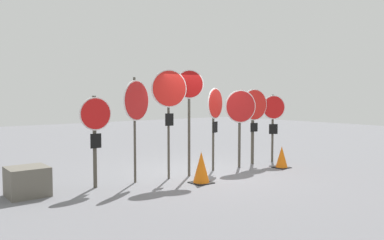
% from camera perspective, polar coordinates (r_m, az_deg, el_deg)
% --- Properties ---
extents(ground_plane, '(40.00, 40.00, 0.00)m').
position_cam_1_polar(ground_plane, '(9.74, 1.73, -8.09)').
color(ground_plane, slate).
extents(stop_sign_0, '(0.72, 0.14, 1.99)m').
position_cam_1_polar(stop_sign_0, '(8.24, -14.52, -0.74)').
color(stop_sign_0, '#474238').
rests_on(stop_sign_0, ground).
extents(stop_sign_1, '(0.85, 0.39, 2.41)m').
position_cam_1_polar(stop_sign_1, '(8.55, -8.48, 2.21)').
color(stop_sign_1, '#474238').
rests_on(stop_sign_1, ground).
extents(stop_sign_2, '(0.88, 0.23, 2.61)m').
position_cam_1_polar(stop_sign_2, '(8.85, -3.49, 3.59)').
color(stop_sign_2, '#474238').
rests_on(stop_sign_2, ground).
extents(stop_sign_3, '(0.64, 0.35, 2.63)m').
position_cam_1_polar(stop_sign_3, '(9.14, -0.40, 3.39)').
color(stop_sign_3, '#474238').
rests_on(stop_sign_3, ground).
extents(stop_sign_4, '(0.76, 0.32, 2.19)m').
position_cam_1_polar(stop_sign_4, '(9.88, 3.52, 1.52)').
color(stop_sign_4, '#474238').
rests_on(stop_sign_4, ground).
extents(stop_sign_5, '(0.85, 0.36, 2.16)m').
position_cam_1_polar(stop_sign_5, '(10.39, 7.38, 1.23)').
color(stop_sign_5, '#474238').
rests_on(stop_sign_5, ground).
extents(stop_sign_6, '(0.90, 0.21, 2.19)m').
position_cam_1_polar(stop_sign_6, '(11.04, 9.42, 1.08)').
color(stop_sign_6, '#474238').
rests_on(stop_sign_6, ground).
extents(stop_sign_7, '(0.66, 0.36, 2.03)m').
position_cam_1_polar(stop_sign_7, '(11.51, 12.30, 0.88)').
color(stop_sign_7, '#474238').
rests_on(stop_sign_7, ground).
extents(traffic_cone_0, '(0.40, 0.40, 0.60)m').
position_cam_1_polar(traffic_cone_0, '(10.69, 13.51, -5.53)').
color(traffic_cone_0, black).
rests_on(traffic_cone_0, ground).
extents(traffic_cone_1, '(0.45, 0.45, 0.72)m').
position_cam_1_polar(traffic_cone_1, '(8.57, 1.42, -7.26)').
color(traffic_cone_1, black).
rests_on(traffic_cone_1, ground).
extents(storage_crate, '(0.75, 0.73, 0.58)m').
position_cam_1_polar(storage_crate, '(8.18, -23.79, -8.56)').
color(storage_crate, '#605B51').
rests_on(storage_crate, ground).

